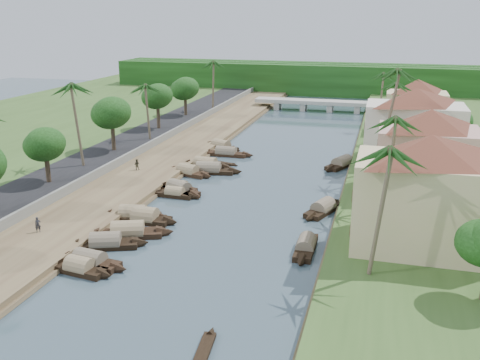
% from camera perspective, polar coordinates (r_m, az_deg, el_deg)
% --- Properties ---
extents(ground, '(220.00, 220.00, 0.00)m').
position_cam_1_polar(ground, '(54.85, -1.79, -5.25)').
color(ground, '#3B4F59').
rests_on(ground, ground).
extents(left_bank, '(10.00, 180.00, 0.80)m').
position_cam_1_polar(left_bank, '(77.87, -8.74, 1.75)').
color(left_bank, brown).
rests_on(left_bank, ground).
extents(right_bank, '(16.00, 180.00, 1.20)m').
position_cam_1_polar(right_bank, '(71.46, 17.86, -0.15)').
color(right_bank, '#335120').
rests_on(right_bank, ground).
extents(road, '(8.00, 180.00, 1.40)m').
position_cam_1_polar(road, '(81.56, -14.23, 2.35)').
color(road, black).
rests_on(road, ground).
extents(retaining_wall, '(0.40, 180.00, 1.10)m').
position_cam_1_polar(retaining_wall, '(79.40, -11.55, 2.61)').
color(retaining_wall, slate).
rests_on(retaining_wall, left_bank).
extents(treeline, '(120.00, 14.00, 8.00)m').
position_cam_1_polar(treeline, '(150.09, 9.68, 10.58)').
color(treeline, '#14330E').
rests_on(treeline, ground).
extents(bridge, '(28.00, 4.00, 2.40)m').
position_cam_1_polar(bridge, '(122.83, 8.22, 8.11)').
color(bridge, '#A3A299').
rests_on(bridge, ground).
extents(building_near, '(14.85, 14.85, 10.20)m').
position_cam_1_polar(building_near, '(48.78, 19.25, -1.17)').
color(building_near, beige).
rests_on(building_near, right_bank).
extents(building_mid, '(14.11, 14.11, 9.70)m').
position_cam_1_polar(building_mid, '(64.31, 19.35, 2.93)').
color(building_mid, tan).
rests_on(building_mid, right_bank).
extents(building_far, '(15.59, 15.59, 10.20)m').
position_cam_1_polar(building_far, '(77.85, 18.07, 5.62)').
color(building_far, silver).
rests_on(building_far, right_bank).
extents(building_distant, '(12.62, 12.62, 9.20)m').
position_cam_1_polar(building_distant, '(97.67, 18.23, 7.54)').
color(building_distant, beige).
rests_on(building_distant, right_bank).
extents(sampan_0, '(8.01, 2.58, 2.09)m').
position_cam_1_polar(sampan_0, '(48.90, -15.72, -8.34)').
color(sampan_0, black).
rests_on(sampan_0, ground).
extents(sampan_1, '(6.85, 2.47, 2.03)m').
position_cam_1_polar(sampan_1, '(47.89, -16.70, -9.00)').
color(sampan_1, black).
rests_on(sampan_1, ground).
extents(sampan_2, '(9.34, 5.10, 2.42)m').
position_cam_1_polar(sampan_2, '(54.02, -11.87, -5.52)').
color(sampan_2, black).
rests_on(sampan_2, ground).
extents(sampan_3, '(8.35, 4.57, 2.23)m').
position_cam_1_polar(sampan_3, '(52.06, -14.13, -6.58)').
color(sampan_3, black).
rests_on(sampan_3, ground).
extents(sampan_4, '(8.23, 3.11, 2.28)m').
position_cam_1_polar(sampan_4, '(58.42, -11.34, -3.71)').
color(sampan_4, black).
rests_on(sampan_4, ground).
extents(sampan_5, '(7.57, 2.23, 2.39)m').
position_cam_1_polar(sampan_5, '(57.37, -10.06, -4.02)').
color(sampan_5, black).
rests_on(sampan_5, ground).
extents(sampan_6, '(7.84, 5.17, 2.34)m').
position_cam_1_polar(sampan_6, '(65.80, -6.50, -1.05)').
color(sampan_6, black).
rests_on(sampan_6, ground).
extents(sampan_7, '(6.37, 1.66, 1.75)m').
position_cam_1_polar(sampan_7, '(64.52, -6.97, -1.46)').
color(sampan_7, black).
rests_on(sampan_7, ground).
extents(sampan_8, '(6.97, 2.94, 2.12)m').
position_cam_1_polar(sampan_8, '(66.44, -6.69, -0.88)').
color(sampan_8, black).
rests_on(sampan_8, ground).
extents(sampan_9, '(9.78, 3.23, 2.40)m').
position_cam_1_polar(sampan_9, '(73.77, -3.36, 1.07)').
color(sampan_9, black).
rests_on(sampan_9, ground).
extents(sampan_10, '(8.10, 3.75, 2.19)m').
position_cam_1_polar(sampan_10, '(73.11, -5.58, 0.86)').
color(sampan_10, black).
rests_on(sampan_10, ground).
extents(sampan_11, '(8.89, 2.65, 2.48)m').
position_cam_1_polar(sampan_11, '(76.00, -3.69, 1.55)').
color(sampan_11, black).
rests_on(sampan_11, ground).
extents(sampan_12, '(9.04, 1.89, 2.15)m').
position_cam_1_polar(sampan_12, '(82.69, -1.50, 2.88)').
color(sampan_12, black).
rests_on(sampan_12, ground).
extents(sampan_13, '(8.38, 5.04, 2.29)m').
position_cam_1_polar(sampan_13, '(86.81, -2.05, 3.58)').
color(sampan_13, black).
rests_on(sampan_13, ground).
extents(sampan_14, '(1.76, 8.10, 1.99)m').
position_cam_1_polar(sampan_14, '(50.31, 7.03, -7.03)').
color(sampan_14, black).
rests_on(sampan_14, ground).
extents(sampan_15, '(4.41, 8.18, 2.18)m').
position_cam_1_polar(sampan_15, '(59.85, 8.86, -3.05)').
color(sampan_15, black).
rests_on(sampan_15, ground).
extents(sampan_16, '(5.47, 9.03, 2.24)m').
position_cam_1_polar(sampan_16, '(78.19, 10.83, 1.72)').
color(sampan_16, black).
rests_on(sampan_16, ground).
extents(canoe_0, '(1.50, 6.46, 0.85)m').
position_cam_1_polar(canoe_0, '(36.21, -4.01, -18.08)').
color(canoe_0, black).
rests_on(canoe_0, ground).
extents(canoe_1, '(5.46, 2.30, 0.88)m').
position_cam_1_polar(canoe_1, '(58.55, -10.89, -3.96)').
color(canoe_1, black).
rests_on(canoe_1, ground).
extents(canoe_2, '(5.06, 1.95, 0.73)m').
position_cam_1_polar(canoe_2, '(78.17, -1.79, 1.78)').
color(canoe_2, black).
rests_on(canoe_2, ground).
extents(palm_0, '(3.20, 3.20, 11.81)m').
position_cam_1_polar(palm_0, '(40.99, 14.84, 2.86)').
color(palm_0, '#6F5F4A').
rests_on(palm_0, ground).
extents(palm_1, '(3.20, 3.20, 11.23)m').
position_cam_1_polar(palm_1, '(56.66, 16.14, 6.08)').
color(palm_1, '#6F5F4A').
rests_on(palm_1, ground).
extents(palm_2, '(3.20, 3.20, 14.66)m').
position_cam_1_polar(palm_2, '(70.23, 15.53, 10.93)').
color(palm_2, '#6F5F4A').
rests_on(palm_2, ground).
extents(palm_3, '(3.20, 3.20, 10.99)m').
position_cam_1_polar(palm_3, '(88.03, 16.10, 9.74)').
color(palm_3, '#6F5F4A').
rests_on(palm_3, ground).
extents(palm_5, '(3.20, 3.20, 12.38)m').
position_cam_1_polar(palm_5, '(73.41, -17.16, 9.47)').
color(palm_5, '#6F5F4A').
rests_on(palm_5, ground).
extents(palm_6, '(3.20, 3.20, 10.26)m').
position_cam_1_polar(palm_6, '(87.73, -9.90, 9.79)').
color(palm_6, '#6F5F4A').
rests_on(palm_6, ground).
extents(palm_7, '(3.20, 3.20, 10.92)m').
position_cam_1_polar(palm_7, '(102.82, 14.97, 10.79)').
color(palm_7, '#6F5F4A').
rests_on(palm_7, ground).
extents(palm_8, '(3.20, 3.20, 11.56)m').
position_cam_1_polar(palm_8, '(113.83, -2.96, 12.34)').
color(palm_8, '#6F5F4A').
rests_on(palm_8, ground).
extents(tree_2, '(4.69, 4.69, 6.60)m').
position_cam_1_polar(tree_2, '(68.23, -20.08, 3.52)').
color(tree_2, '#4D3E2C').
rests_on(tree_2, ground).
extents(tree_3, '(5.47, 5.47, 7.86)m').
position_cam_1_polar(tree_3, '(81.73, -13.55, 6.91)').
color(tree_3, '#4D3E2C').
rests_on(tree_3, ground).
extents(tree_4, '(5.06, 5.06, 7.76)m').
position_cam_1_polar(tree_4, '(96.45, -8.80, 8.76)').
color(tree_4, '#4D3E2C').
rests_on(tree_4, ground).
extents(tree_5, '(5.20, 5.20, 7.41)m').
position_cam_1_polar(tree_5, '(108.85, -5.89, 9.62)').
color(tree_5, '#4D3E2C').
rests_on(tree_5, ground).
extents(tree_6, '(4.83, 4.83, 7.34)m').
position_cam_1_polar(tree_6, '(80.31, 21.60, 5.66)').
color(tree_6, '#4D3E2C').
rests_on(tree_6, ground).
extents(person_near, '(0.66, 0.64, 1.53)m').
position_cam_1_polar(person_near, '(55.34, -20.76, -4.47)').
color(person_near, '#25272D').
rests_on(person_near, left_bank).
extents(person_far, '(0.87, 0.76, 1.51)m').
position_cam_1_polar(person_far, '(73.50, -10.96, 1.63)').
color(person_far, '#312F22').
rests_on(person_far, left_bank).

